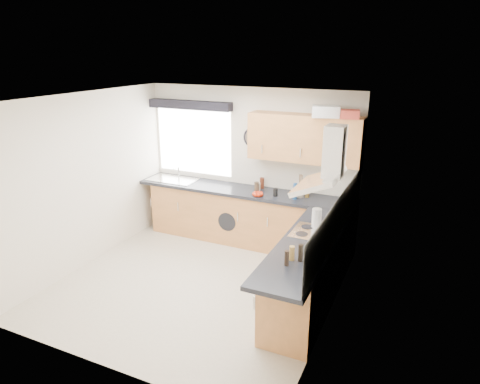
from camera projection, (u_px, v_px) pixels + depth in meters
The scene contains 36 objects.
ground_plane at pixel (198, 283), 5.87m from camera, with size 3.60×3.60×0.00m, color beige.
ceiling at pixel (191, 98), 5.07m from camera, with size 3.60×3.60×0.02m, color white.
wall_back at pixel (250, 165), 7.03m from camera, with size 3.60×0.02×2.50m, color silver.
wall_front at pixel (96, 256), 3.92m from camera, with size 3.60×0.02×2.50m, color silver.
wall_left at pixel (87, 181), 6.18m from camera, with size 0.02×3.60×2.50m, color silver.
wall_right at pixel (335, 220), 4.76m from camera, with size 0.02×3.60×2.50m, color silver.
window at pixel (194, 141), 7.33m from camera, with size 1.40×0.02×1.10m, color silver.
window_blind at pixel (190, 105), 7.06m from camera, with size 1.50×0.18×0.14m, color black.
splashback at pixel (339, 216), 5.05m from camera, with size 0.01×3.00×0.54m, color white.
base_cab_back at pixel (237, 216), 7.08m from camera, with size 3.00×0.58×0.86m, color #B0713C.
base_cab_corner at pixel (333, 233), 6.44m from camera, with size 0.60×0.60×0.86m, color #B0713C.
base_cab_right at pixel (309, 273), 5.27m from camera, with size 0.58×2.10×0.86m, color #B0713C.
worktop_back at pixel (243, 191), 6.88m from camera, with size 3.60×0.62×0.05m, color black.
worktop_right at pixel (307, 244), 5.00m from camera, with size 0.62×2.42×0.05m, color black.
sink at pixel (172, 177), 7.38m from camera, with size 0.84×0.46×0.10m, color silver, non-canonical shape.
oven at pixel (312, 268), 5.40m from camera, with size 0.56×0.58×0.85m, color black.
hob_plate at pixel (314, 232), 5.25m from camera, with size 0.52×0.52×0.01m, color silver.
extractor_hood at pixel (326, 166), 4.94m from camera, with size 0.52×0.78×0.66m, color silver, non-canonical shape.
upper_cabinets at pixel (305, 138), 6.33m from camera, with size 1.70×0.35×0.70m, color #B0713C.
washing_machine at pixel (235, 216), 7.11m from camera, with size 0.58×0.56×0.85m, color silver.
wall_clock at pixel (253, 138), 6.84m from camera, with size 0.33×0.33×0.04m, color black.
casserole at pixel (326, 111), 5.98m from camera, with size 0.38×0.27×0.16m, color silver.
storage_box at pixel (350, 114), 5.85m from camera, with size 0.25×0.21×0.12m, color #BE3C2E.
utensil_pot at pixel (300, 193), 6.50m from camera, with size 0.10×0.10×0.15m, color gray.
kitchen_roll at pixel (317, 219), 5.35m from camera, with size 0.12×0.12×0.26m, color silver.
tomato_cluster at pixel (258, 194), 6.56m from camera, with size 0.15×0.15×0.07m, color red, non-canonical shape.
jar_0 at pixel (295, 191), 6.40m from camera, with size 0.06×0.06×0.25m, color navy.
jar_1 at pixel (258, 187), 6.80m from camera, with size 0.06×0.06×0.12m, color #9E9787.
jar_2 at pixel (262, 183), 6.91m from camera, with size 0.07×0.07×0.17m, color #562212.
jar_3 at pixel (307, 190), 6.48m from camera, with size 0.06×0.06×0.24m, color brown.
jar_4 at pixel (275, 192), 6.54m from camera, with size 0.07×0.07×0.13m, color black.
jar_5 at pixel (257, 188), 6.63m from camera, with size 0.07×0.07×0.19m, color #3C3021.
jar_6 at pixel (295, 192), 6.44m from camera, with size 0.04×0.04×0.18m, color #A2978A.
bottle_0 at pixel (301, 253), 4.53m from camera, with size 0.05×0.05×0.19m, color black.
bottle_1 at pixel (287, 258), 4.44m from camera, with size 0.05×0.05×0.17m, color black.
bottle_2 at pixel (292, 253), 4.55m from camera, with size 0.06×0.06×0.16m, color #A17837.
Camera 1 is at (2.67, -4.46, 3.06)m, focal length 32.00 mm.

